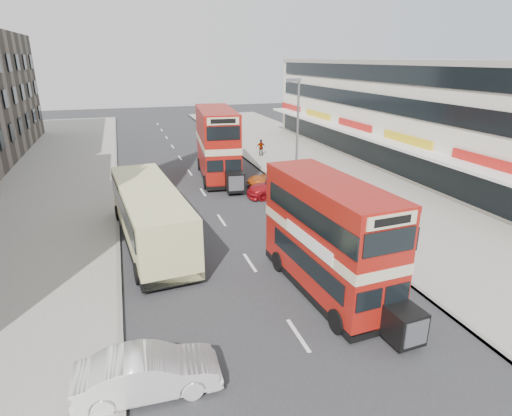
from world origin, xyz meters
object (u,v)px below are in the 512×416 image
object	(u,v)px
street_lamp	(297,128)
pedestrian_far	(261,147)
car_left_front	(148,373)
cyclist	(270,186)
car_right_b	(273,179)
bus_main	(329,237)
coach	(150,214)
car_right_a	(281,187)
bus_second	(217,144)
pedestrian_near	(321,186)

from	to	relation	value
street_lamp	pedestrian_far	distance (m)	12.66
car_left_front	cyclist	world-z (taller)	cyclist
car_right_b	pedestrian_far	distance (m)	10.22
pedestrian_far	cyclist	bearing A→B (deg)	-103.26
bus_main	cyclist	world-z (taller)	bus_main
coach	car_right_a	world-z (taller)	coach
bus_second	car_left_front	distance (m)	24.07
coach	car_right_b	distance (m)	12.91
bus_second	pedestrian_near	world-z (taller)	bus_second
street_lamp	coach	size ratio (longest dim) A/B	0.73
pedestrian_near	pedestrian_far	world-z (taller)	pedestrian_near
car_right_b	pedestrian_near	world-z (taller)	pedestrian_near
street_lamp	car_right_b	distance (m)	4.79
bus_main	coach	xyz separation A→B (m)	(-6.69, 7.29, -0.79)
street_lamp	bus_main	distance (m)	14.29
coach	car_right_b	xyz separation A→B (m)	(9.88, 8.23, -1.12)
pedestrian_far	cyclist	xyz separation A→B (m)	(-3.49, -12.52, -0.18)
pedestrian_near	cyclist	world-z (taller)	cyclist
pedestrian_near	pedestrian_far	bearing A→B (deg)	-93.01
car_left_front	street_lamp	bearing A→B (deg)	-32.78
bus_main	cyclist	distance (m)	13.21
street_lamp	pedestrian_near	xyz separation A→B (m)	(0.91, -2.49, -3.67)
car_left_front	cyclist	distance (m)	19.24
car_right_a	pedestrian_near	size ratio (longest dim) A/B	2.59
car_left_front	pedestrian_near	bearing A→B (deg)	-39.16
coach	pedestrian_far	size ratio (longest dim) A/B	6.83
car_right_b	pedestrian_far	size ratio (longest dim) A/B	2.54
pedestrian_far	street_lamp	bearing A→B (deg)	-93.99
car_right_b	cyclist	xyz separation A→B (m)	(-1.18, -2.58, 0.21)
coach	cyclist	bearing A→B (deg)	27.74
cyclist	pedestrian_far	bearing A→B (deg)	73.27
bus_second	car_right_b	xyz separation A→B (m)	(3.53, -3.62, -2.29)
pedestrian_near	cyclist	distance (m)	3.66
car_right_a	pedestrian_far	bearing A→B (deg)	173.23
street_lamp	pedestrian_far	bearing A→B (deg)	83.67
bus_main	cyclist	xyz separation A→B (m)	(2.01, 12.94, -1.71)
car_left_front	car_right_a	distance (m)	19.56
car_right_a	cyclist	distance (m)	0.86
cyclist	bus_second	bearing A→B (deg)	109.64
car_right_b	pedestrian_near	size ratio (longest dim) A/B	2.13
car_left_front	cyclist	size ratio (longest dim) A/B	1.85
pedestrian_near	pedestrian_far	size ratio (longest dim) A/B	1.19
coach	car_right_a	xyz separation A→B (m)	(9.54, 5.52, -0.97)
street_lamp	coach	world-z (taller)	street_lamp
bus_main	car_right_a	bearing A→B (deg)	-106.53
bus_second	cyclist	bearing A→B (deg)	116.77
bus_second	coach	size ratio (longest dim) A/B	0.91
bus_main	bus_second	size ratio (longest dim) A/B	0.86
car_right_a	cyclist	xyz separation A→B (m)	(-0.85, 0.13, 0.06)
car_right_b	pedestrian_near	distance (m)	4.95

